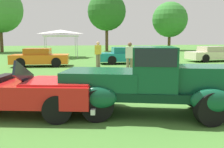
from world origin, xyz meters
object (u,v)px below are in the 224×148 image
at_px(feature_pickup_truck, 151,80).
at_px(neighbor_convertible, 20,91).
at_px(show_car_cream, 213,54).
at_px(show_car_orange, 40,57).
at_px(spectator_near_truck, 130,57).
at_px(show_car_teal, 127,56).
at_px(spectator_far_side, 98,54).
at_px(canopy_tent_left_field, 61,33).

height_order(feature_pickup_truck, neighbor_convertible, feature_pickup_truck).
distance_m(feature_pickup_truck, neighbor_convertible, 3.32).
bearing_deg(show_car_cream, show_car_orange, -175.51).
distance_m(feature_pickup_truck, show_car_orange, 12.49).
distance_m(feature_pickup_truck, spectator_near_truck, 7.07).
bearing_deg(show_car_teal, spectator_far_side, -138.28).
bearing_deg(show_car_cream, spectator_near_truck, -145.44).
xyz_separation_m(feature_pickup_truck, spectator_far_side, (0.24, 10.41, 0.05)).
height_order(feature_pickup_truck, show_car_orange, feature_pickup_truck).
xyz_separation_m(show_car_orange, canopy_tent_left_field, (1.50, 7.96, 1.83)).
distance_m(neighbor_convertible, spectator_near_truck, 7.72).
xyz_separation_m(show_car_orange, spectator_far_side, (3.77, -1.57, 0.32)).
bearing_deg(feature_pickup_truck, spectator_far_side, 88.67).
distance_m(show_car_orange, spectator_near_truck, 7.05).
height_order(neighbor_convertible, canopy_tent_left_field, canopy_tent_left_field).
distance_m(feature_pickup_truck, show_car_teal, 12.95).
bearing_deg(neighbor_convertible, feature_pickup_truck, -13.24).
bearing_deg(spectator_near_truck, show_car_teal, 76.59).
relative_size(spectator_near_truck, spectator_far_side, 1.00).
bearing_deg(neighbor_convertible, spectator_near_truck, 53.23).
relative_size(show_car_cream, spectator_far_side, 2.71).
xyz_separation_m(spectator_near_truck, canopy_tent_left_field, (-3.42, 13.00, 1.51)).
bearing_deg(show_car_orange, neighbor_convertible, -88.46).
distance_m(show_car_teal, spectator_far_side, 3.38).
distance_m(neighbor_convertible, show_car_orange, 11.23).
distance_m(show_car_teal, canopy_tent_left_field, 8.91).
distance_m(show_car_orange, show_car_cream, 13.86).
height_order(neighbor_convertible, spectator_near_truck, spectator_near_truck).
height_order(show_car_teal, show_car_cream, same).
xyz_separation_m(show_car_teal, show_car_cream, (7.54, 0.42, 0.00)).
relative_size(neighbor_convertible, canopy_tent_left_field, 1.34).
xyz_separation_m(show_car_teal, spectator_near_truck, (-1.36, -5.71, 0.31)).
height_order(feature_pickup_truck, spectator_near_truck, feature_pickup_truck).
distance_m(show_car_orange, spectator_far_side, 4.09).
bearing_deg(spectator_far_side, canopy_tent_left_field, 103.41).
relative_size(show_car_teal, spectator_near_truck, 2.55).
bearing_deg(neighbor_convertible, show_car_orange, 91.54).
distance_m(feature_pickup_truck, spectator_far_side, 10.41).
height_order(spectator_near_truck, canopy_tent_left_field, canopy_tent_left_field).
relative_size(show_car_orange, spectator_near_truck, 2.34).
xyz_separation_m(show_car_teal, canopy_tent_left_field, (-4.79, 7.29, 1.82)).
height_order(show_car_orange, spectator_far_side, spectator_far_side).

